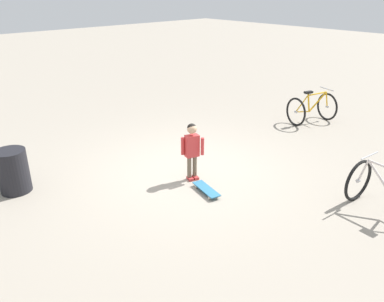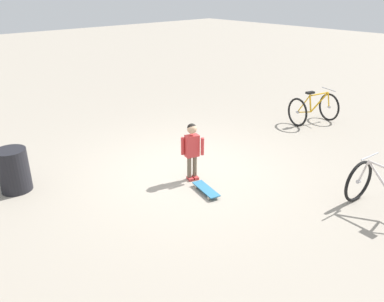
# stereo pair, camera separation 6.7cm
# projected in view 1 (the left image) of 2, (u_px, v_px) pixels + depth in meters

# --- Properties ---
(ground_plane) EXTENTS (50.00, 50.00, 0.00)m
(ground_plane) POSITION_uv_depth(u_px,v_px,m) (187.00, 171.00, 7.25)
(ground_plane) COLOR #9E9384
(child_person) EXTENTS (0.30, 0.31, 1.06)m
(child_person) POSITION_uv_depth(u_px,v_px,m) (192.00, 146.00, 6.70)
(child_person) COLOR brown
(child_person) RESTS_ON ground
(skateboard) EXTENTS (0.66, 0.33, 0.07)m
(skateboard) POSITION_uv_depth(u_px,v_px,m) (206.00, 189.00, 6.48)
(skateboard) COLOR teal
(skateboard) RESTS_ON ground
(bicycle_near) EXTENTS (0.99, 1.23, 0.85)m
(bicycle_near) POSITION_uv_depth(u_px,v_px,m) (312.00, 108.00, 9.64)
(bicycle_near) COLOR black
(bicycle_near) RESTS_ON ground
(trash_bin) EXTENTS (0.51, 0.51, 0.75)m
(trash_bin) POSITION_uv_depth(u_px,v_px,m) (13.00, 171.00, 6.41)
(trash_bin) COLOR black
(trash_bin) RESTS_ON ground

